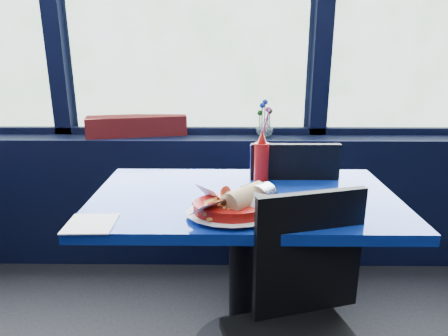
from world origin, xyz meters
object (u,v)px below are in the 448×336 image
at_px(flower_vase, 265,126).
at_px(food_basket, 234,206).
at_px(chair_near_front, 303,315).
at_px(chair_near_back, 288,215).
at_px(planter_box, 137,126).
at_px(ketchup_bottle, 261,160).
at_px(near_table, 244,237).
at_px(soda_cup, 260,160).

distance_m(flower_vase, food_basket, 1.08).
bearing_deg(flower_vase, chair_near_front, -89.03).
bearing_deg(chair_near_back, food_basket, 62.04).
bearing_deg(flower_vase, planter_box, 177.09).
xyz_separation_m(flower_vase, ketchup_bottle, (-0.07, -0.70, -0.01)).
bearing_deg(ketchup_bottle, planter_box, 133.09).
bearing_deg(near_table, food_basket, -102.40).
xyz_separation_m(chair_near_back, flower_vase, (-0.08, 0.53, 0.34)).
relative_size(chair_near_front, chair_near_back, 0.96).
bearing_deg(planter_box, soda_cup, -55.60).
distance_m(near_table, soda_cup, 0.36).
bearing_deg(soda_cup, food_basket, -105.61).
bearing_deg(chair_near_front, chair_near_back, 69.81).
distance_m(planter_box, ketchup_bottle, 1.02).
distance_m(near_table, chair_near_front, 0.45).
distance_m(near_table, planter_box, 1.12).
bearing_deg(near_table, planter_box, 124.67).
bearing_deg(chair_near_front, near_table, 96.87).
bearing_deg(soda_cup, planter_box, 136.71).
relative_size(near_table, chair_near_front, 1.37).
height_order(near_table, chair_near_back, chair_near_back).
xyz_separation_m(chair_near_front, flower_vase, (-0.02, 1.27, 0.36)).
height_order(chair_near_front, ketchup_bottle, ketchup_bottle).
bearing_deg(chair_near_back, chair_near_front, 85.14).
xyz_separation_m(food_basket, soda_cup, (0.12, 0.44, 0.04)).
xyz_separation_m(chair_near_front, soda_cup, (-0.09, 0.65, 0.32)).
height_order(near_table, planter_box, planter_box).
height_order(chair_near_back, soda_cup, soda_cup).
relative_size(food_basket, soda_cup, 1.13).
xyz_separation_m(chair_near_back, food_basket, (-0.28, -0.53, 0.26)).
bearing_deg(planter_box, chair_near_back, -46.32).
xyz_separation_m(flower_vase, food_basket, (-0.20, -1.06, -0.08)).
xyz_separation_m(chair_near_front, planter_box, (-0.79, 1.31, 0.36)).
relative_size(ketchup_bottle, soda_cup, 0.75).
distance_m(planter_box, soda_cup, 0.96).
bearing_deg(soda_cup, ketchup_bottle, -91.11).
distance_m(ketchup_bottle, soda_cup, 0.09).
height_order(chair_near_back, flower_vase, flower_vase).
relative_size(planter_box, flower_vase, 2.67).
bearing_deg(food_basket, planter_box, 94.71).
distance_m(chair_near_front, chair_near_back, 0.74).
xyz_separation_m(near_table, chair_near_back, (0.23, 0.32, -0.04)).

